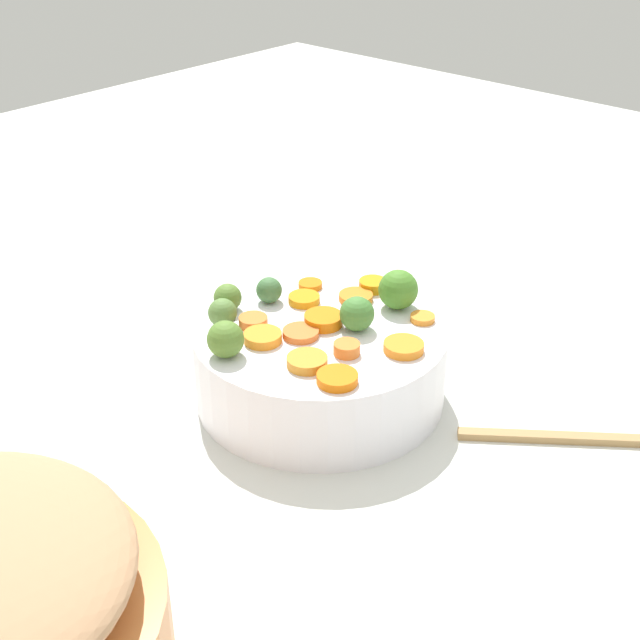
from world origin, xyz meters
name	(u,v)px	position (x,y,z in m)	size (l,w,h in m)	color
tabletop	(344,394)	(0.00, 0.00, 0.01)	(2.40, 2.40, 0.02)	silver
serving_bowl_carrots	(320,363)	(-0.03, 0.01, 0.06)	(0.26, 0.26, 0.08)	white
carrot_slice_0	(301,333)	(-0.06, 0.01, 0.11)	(0.04, 0.04, 0.01)	orange
carrot_slice_1	(347,349)	(-0.05, -0.05, 0.11)	(0.03, 0.03, 0.01)	orange
carrot_slice_2	(404,347)	(-0.01, -0.08, 0.11)	(0.04, 0.04, 0.01)	orange
carrot_slice_3	(337,378)	(-0.09, -0.07, 0.11)	(0.04, 0.04, 0.01)	orange
carrot_slice_4	(323,320)	(-0.02, 0.01, 0.11)	(0.04, 0.04, 0.01)	orange
carrot_slice_5	(253,321)	(-0.07, 0.06, 0.11)	(0.03, 0.03, 0.01)	orange
carrot_slice_6	(310,285)	(0.03, 0.08, 0.11)	(0.03, 0.03, 0.01)	orange
carrot_slice_7	(307,361)	(-0.09, -0.03, 0.11)	(0.04, 0.04, 0.01)	orange
carrot_slice_8	(423,318)	(0.05, -0.06, 0.11)	(0.03, 0.03, 0.01)	orange
carrot_slice_9	(263,337)	(-0.09, 0.03, 0.11)	(0.04, 0.04, 0.01)	orange
carrot_slice_10	(302,300)	(0.00, 0.06, 0.11)	(0.03, 0.03, 0.01)	orange
carrot_slice_11	(356,297)	(0.04, 0.02, 0.11)	(0.04, 0.04, 0.01)	orange
carrot_slice_12	(373,285)	(0.07, 0.02, 0.11)	(0.03, 0.03, 0.01)	orange
brussels_sprout_0	(228,298)	(-0.07, 0.11, 0.12)	(0.03, 0.03, 0.03)	#577D32
brussels_sprout_1	(269,290)	(-0.02, 0.09, 0.12)	(0.03, 0.03, 0.03)	#42703E
brussels_sprout_2	(226,339)	(-0.13, 0.04, 0.12)	(0.04, 0.04, 0.04)	#588030
brussels_sprout_3	(398,290)	(0.06, -0.02, 0.12)	(0.04, 0.04, 0.04)	#49832A
brussels_sprout_4	(357,314)	(-0.01, -0.02, 0.12)	(0.04, 0.04, 0.04)	#468237
brussels_sprout_5	(222,313)	(-0.09, 0.09, 0.12)	(0.03, 0.03, 0.03)	#5B823E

